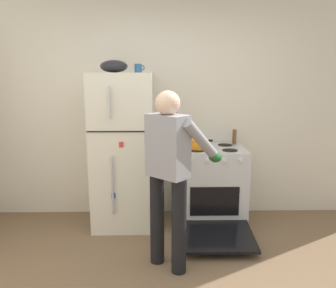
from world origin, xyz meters
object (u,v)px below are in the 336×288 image
(pepper_mill, at_px, (234,137))
(mixing_bowl, at_px, (114,66))
(red_pot, at_px, (198,144))
(stove_range, at_px, (211,187))
(refrigerator, at_px, (123,151))
(coffee_mug, at_px, (138,68))
(person_cook, at_px, (171,164))

(pepper_mill, relative_size, mixing_bowl, 0.58)
(red_pot, relative_size, mixing_bowl, 1.09)
(stove_range, distance_m, red_pot, 0.54)
(refrigerator, xyz_separation_m, pepper_mill, (1.31, 0.20, 0.12))
(coffee_mug, bearing_deg, stove_range, -4.71)
(pepper_mill, bearing_deg, mixing_bowl, -171.78)
(red_pot, relative_size, pepper_mill, 1.88)
(person_cook, height_order, coffee_mug, coffee_mug)
(coffee_mug, bearing_deg, refrigerator, -164.60)
(stove_range, bearing_deg, person_cook, -118.10)
(stove_range, relative_size, person_cook, 0.76)
(person_cook, bearing_deg, stove_range, 61.90)
(person_cook, bearing_deg, refrigerator, 118.76)
(stove_range, height_order, person_cook, person_cook)
(pepper_mill, bearing_deg, coffee_mug, -172.39)
(mixing_bowl, bearing_deg, stove_range, -0.94)
(person_cook, relative_size, coffee_mug, 14.28)
(stove_range, bearing_deg, mixing_bowl, 179.06)
(refrigerator, height_order, coffee_mug, coffee_mug)
(refrigerator, relative_size, mixing_bowl, 5.86)
(person_cook, relative_size, red_pot, 4.93)
(coffee_mug, relative_size, pepper_mill, 0.65)
(person_cook, distance_m, coffee_mug, 1.33)
(red_pot, xyz_separation_m, mixing_bowl, (-0.93, 0.05, 0.85))
(refrigerator, bearing_deg, coffee_mug, 15.40)
(coffee_mug, bearing_deg, pepper_mill, 7.61)
(refrigerator, height_order, mixing_bowl, mixing_bowl)
(pepper_mill, bearing_deg, stove_range, -144.02)
(refrigerator, height_order, pepper_mill, refrigerator)
(coffee_mug, relative_size, mixing_bowl, 0.38)
(person_cook, xyz_separation_m, red_pot, (0.33, 0.89, 0.00))
(stove_range, distance_m, person_cook, 1.16)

